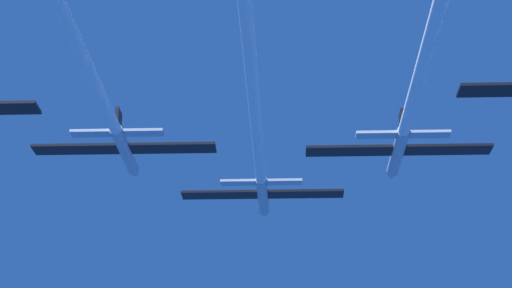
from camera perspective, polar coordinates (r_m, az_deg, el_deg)
The scene contains 3 objects.
jet_lead at distance 84.47m, azimuth -0.00°, elevation 1.29°, with size 17.29×65.33×2.86m.
jet_left_wing at distance 74.92m, azimuth -10.08°, elevation 4.89°, with size 17.29×62.62×2.86m.
jet_right_wing at distance 74.33m, azimuth 9.84°, elevation 4.74°, with size 17.29×62.01×2.86m.
Camera 1 is at (3.06, -98.26, -32.33)m, focal length 67.71 mm.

